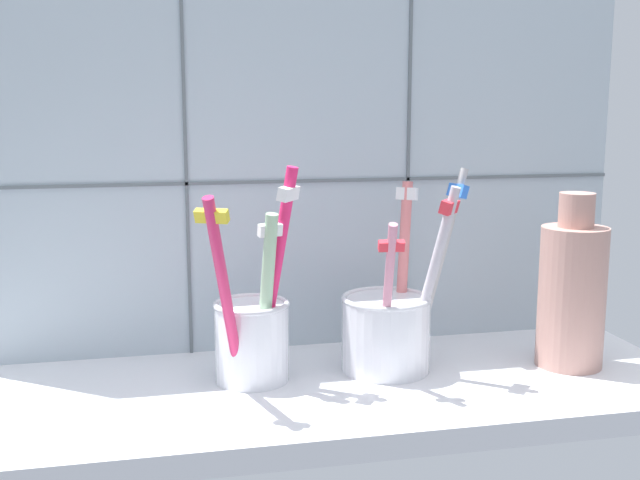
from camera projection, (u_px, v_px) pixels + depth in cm
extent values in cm
cube|color=silver|center=(326.00, 395.00, 66.26)|extent=(64.00, 22.00, 2.00)
cube|color=#B2C1CC|center=(298.00, 135.00, 74.06)|extent=(64.00, 2.00, 45.00)
cube|color=slate|center=(185.00, 136.00, 70.74)|extent=(0.30, 0.20, 45.00)
cube|color=slate|center=(409.00, 134.00, 75.26)|extent=(0.30, 0.20, 45.00)
cube|color=slate|center=(301.00, 181.00, 73.76)|extent=(64.00, 0.20, 0.30)
cylinder|color=white|center=(252.00, 342.00, 66.51)|extent=(6.31, 6.31, 6.69)
torus|color=silver|center=(251.00, 304.00, 65.93)|extent=(6.50, 6.50, 0.50)
cylinder|color=#9EC69D|center=(266.00, 298.00, 64.32)|extent=(2.10, 3.72, 14.55)
cube|color=white|center=(271.00, 231.00, 62.49)|extent=(2.13, 1.38, 1.09)
cylinder|color=#D5295D|center=(226.00, 296.00, 61.19)|extent=(3.95, 6.69, 16.59)
cube|color=yellow|center=(212.00, 216.00, 57.70)|extent=(2.71, 2.00, 1.13)
cylinder|color=#F52563|center=(275.00, 275.00, 64.56)|extent=(4.10, 3.26, 18.21)
cube|color=white|center=(288.00, 193.00, 62.89)|extent=(2.29, 2.67, 1.21)
cylinder|color=white|center=(386.00, 334.00, 69.06)|extent=(7.83, 7.83, 6.52)
torus|color=silver|center=(386.00, 299.00, 68.49)|extent=(7.94, 7.94, 0.50)
cylinder|color=pink|center=(387.00, 301.00, 64.92)|extent=(1.57, 5.73, 13.92)
cube|color=#E5333F|center=(391.00, 246.00, 62.37)|extent=(2.19, 1.14, 0.97)
cylinder|color=#E57B7B|center=(403.00, 271.00, 70.91)|extent=(2.52, 2.98, 16.20)
cube|color=white|center=(407.00, 194.00, 70.46)|extent=(2.07, 1.87, 1.22)
cylinder|color=#B2B0B0|center=(439.00, 265.00, 70.59)|extent=(6.06, 2.58, 17.44)
cube|color=blue|center=(458.00, 191.00, 70.41)|extent=(1.59, 2.26, 1.32)
cylinder|color=#BCB7C1|center=(430.00, 280.00, 66.64)|extent=(4.25, 3.83, 16.45)
cube|color=#E5333F|center=(449.00, 207.00, 64.80)|extent=(2.45, 2.59, 1.25)
cylinder|color=tan|center=(570.00, 296.00, 70.03)|extent=(5.92, 5.92, 12.69)
cylinder|color=tan|center=(575.00, 210.00, 68.66)|extent=(3.10, 3.10, 3.03)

